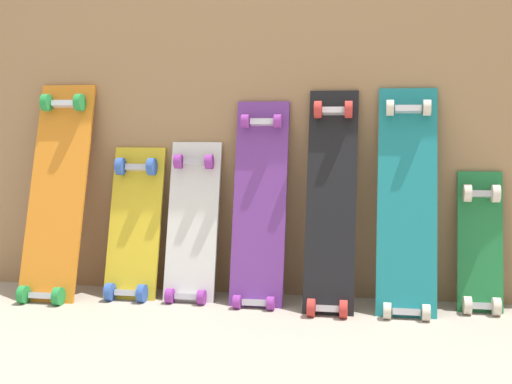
{
  "coord_description": "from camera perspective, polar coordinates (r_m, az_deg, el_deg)",
  "views": [
    {
      "loc": [
        0.45,
        -2.66,
        0.72
      ],
      "look_at": [
        0.0,
        -0.07,
        0.44
      ],
      "focal_mm": 46.9,
      "sensor_mm": 36.0,
      "label": 1
    }
  ],
  "objects": [
    {
      "name": "skateboard_black",
      "position": [
        2.58,
        6.41,
        -1.35
      ],
      "size": [
        0.19,
        0.33,
        0.91
      ],
      "color": "black",
      "rests_on": "ground"
    },
    {
      "name": "skateboard_green",
      "position": [
        2.69,
        18.59,
        -4.67
      ],
      "size": [
        0.17,
        0.2,
        0.59
      ],
      "color": "#1E7238",
      "rests_on": "ground"
    },
    {
      "name": "skateboard_orange",
      "position": [
        2.86,
        -16.68,
        -0.49
      ],
      "size": [
        0.24,
        0.35,
        0.94
      ],
      "color": "orange",
      "rests_on": "ground"
    },
    {
      "name": "plywood_wall_panel",
      "position": [
        2.76,
        0.51,
        7.57
      ],
      "size": [
        2.57,
        0.04,
        1.58
      ],
      "primitive_type": "cube",
      "color": "#99724C",
      "rests_on": "ground"
    },
    {
      "name": "skateboard_teal",
      "position": [
        2.59,
        12.76,
        -1.39
      ],
      "size": [
        0.22,
        0.31,
        0.92
      ],
      "color": "#197A7F",
      "rests_on": "ground"
    },
    {
      "name": "skateboard_white",
      "position": [
        2.73,
        -5.48,
        -3.16
      ],
      "size": [
        0.21,
        0.24,
        0.7
      ],
      "color": "silver",
      "rests_on": "ground"
    },
    {
      "name": "skateboard_purple",
      "position": [
        2.65,
        0.28,
        -1.66
      ],
      "size": [
        0.21,
        0.27,
        0.87
      ],
      "color": "#6B338C",
      "rests_on": "ground"
    },
    {
      "name": "ground_plane",
      "position": [
        2.79,
        0.25,
        -8.89
      ],
      "size": [
        12.0,
        12.0,
        0.0
      ],
      "primitive_type": "plane",
      "color": "#A89E8E"
    },
    {
      "name": "skateboard_yellow",
      "position": [
        2.8,
        -10.38,
        -3.17
      ],
      "size": [
        0.22,
        0.25,
        0.67
      ],
      "color": "gold",
      "rests_on": "ground"
    }
  ]
}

